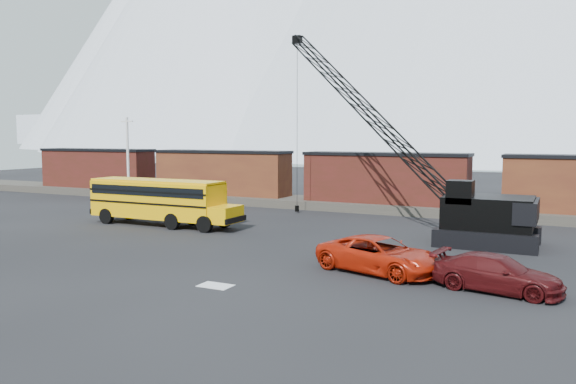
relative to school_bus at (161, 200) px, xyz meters
The scene contains 11 objects.
ground 14.25m from the school_bus, 33.20° to the right, with size 160.00×160.00×0.00m, color black.
gravel_berm 18.58m from the school_bus, 50.32° to the left, with size 120.00×5.00×0.70m, color #4A453D.
boxcar_west_far 24.72m from the school_bus, 144.74° to the left, with size 13.70×3.10×4.17m.
boxcar_west_near 14.89m from the school_bus, 106.31° to the left, with size 13.70×3.10×4.17m.
boxcar_mid 18.55m from the school_bus, 50.32° to the left, with size 13.70×3.10×4.17m.
utility_pole 16.09m from the school_bus, 139.87° to the left, with size 1.40×0.24×8.00m.
snow_patch 17.12m from the school_bus, 43.60° to the right, with size 1.40×0.90×0.02m, color silver.
school_bus is the anchor object (origin of this frame).
red_pickup 18.93m from the school_bus, 20.03° to the right, with size 2.72×5.91×1.64m, color #AB1B08.
maroon_suv 24.11m from the school_bus, 17.95° to the right, with size 2.06×5.06×1.47m, color #3C0A0C.
crawler_crane 15.54m from the school_bus, 26.41° to the left, with size 18.86×10.04×14.32m.
Camera 1 is at (13.31, -23.14, 6.20)m, focal length 35.00 mm.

